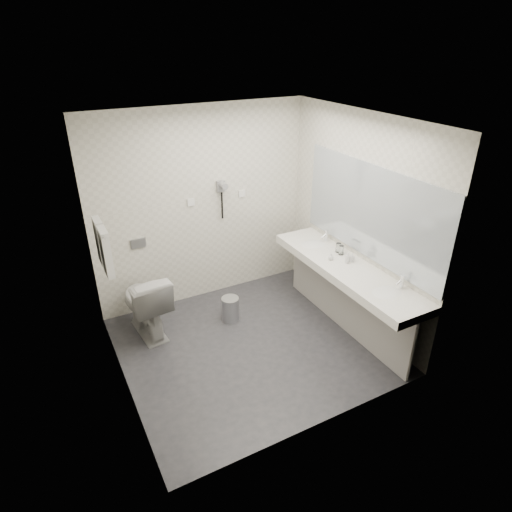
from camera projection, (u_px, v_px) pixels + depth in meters
floor at (251, 345)px, 5.01m from camera, size 2.80×2.80×0.00m
ceiling at (249, 121)px, 3.88m from camera, size 2.80×2.80×0.00m
wall_back at (202, 208)px, 5.47m from camera, size 2.80×0.00×2.80m
wall_front at (326, 311)px, 3.42m from camera, size 2.80×0.00×2.80m
wall_left at (110, 280)px, 3.86m from camera, size 0.00×2.60×2.60m
wall_right at (358, 223)px, 5.03m from camera, size 0.00×2.60×2.60m
vanity_counter at (346, 270)px, 4.96m from camera, size 0.55×2.20×0.10m
vanity_panel at (344, 300)px, 5.17m from camera, size 0.03×2.15×0.75m
vanity_post_near at (412, 350)px, 4.36m from camera, size 0.06×0.06×0.75m
vanity_post_far at (298, 264)px, 6.00m from camera, size 0.06×0.06×0.75m
mirror at (370, 212)px, 4.78m from camera, size 0.02×2.20×1.05m
basin_near at (386, 294)px, 4.44m from camera, size 0.40×0.31×0.05m
basin_far at (313, 245)px, 5.46m from camera, size 0.40×0.31×0.05m
faucet_near at (402, 282)px, 4.48m from camera, size 0.04×0.04×0.15m
faucet_far at (327, 235)px, 5.50m from camera, size 0.04×0.04×0.15m
soap_bottle_a at (352, 258)px, 5.01m from camera, size 0.05×0.05×0.10m
soap_bottle_b at (331, 257)px, 5.05m from camera, size 0.09×0.09×0.08m
soap_bottle_c at (348, 258)px, 4.97m from camera, size 0.06×0.06×0.13m
glass_left at (341, 250)px, 5.17m from camera, size 0.08×0.08×0.11m
glass_right at (338, 248)px, 5.23m from camera, size 0.07×0.07×0.12m
toilet at (145, 303)px, 5.06m from camera, size 0.52×0.83×0.81m
flush_plate at (138, 243)px, 5.24m from camera, size 0.18×0.02×0.12m
pedal_bin at (230, 310)px, 5.39m from camera, size 0.28×0.28×0.30m
bin_lid at (230, 299)px, 5.32m from camera, size 0.22×0.22×0.02m
towel_rail at (98, 226)px, 4.18m from camera, size 0.02×0.62×0.02m
towel_near at (106, 252)px, 4.17m from camera, size 0.07×0.24×0.48m
towel_far at (100, 241)px, 4.39m from camera, size 0.07×0.24×0.48m
dryer_cradle at (221, 186)px, 5.43m from camera, size 0.10×0.04×0.14m
dryer_barrel at (223, 185)px, 5.37m from camera, size 0.08×0.14×0.08m
dryer_cord at (222, 205)px, 5.54m from camera, size 0.02×0.02×0.35m
switch_plate_a at (191, 202)px, 5.35m from camera, size 0.09×0.02×0.09m
switch_plate_b at (242, 194)px, 5.64m from camera, size 0.09×0.02×0.09m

